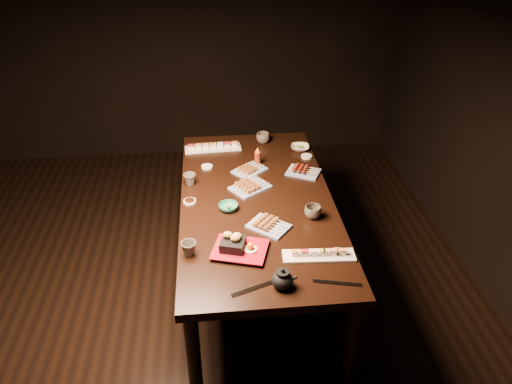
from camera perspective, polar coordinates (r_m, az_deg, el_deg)
ground at (r=3.18m, az=-8.13°, el=-16.29°), size 5.00×5.00×0.00m
dining_table at (r=3.18m, az=0.09°, el=-6.53°), size 0.91×1.81×0.75m
sushi_platter_near at (r=2.54m, az=7.20°, el=-6.96°), size 0.37×0.12×0.04m
sushi_platter_far at (r=3.54m, az=-4.95°, el=5.25°), size 0.40×0.13×0.05m
yakitori_plate_center at (r=3.06m, az=-0.68°, el=0.85°), size 0.28×0.26×0.06m
yakitori_plate_right at (r=2.72m, az=1.47°, el=-3.60°), size 0.26×0.25×0.05m
yakitori_plate_left at (r=3.24m, az=-0.73°, el=2.77°), size 0.25×0.24×0.05m
tsukune_plate at (r=3.24m, az=5.44°, el=2.58°), size 0.25×0.22×0.05m
edamame_bowl_green at (r=2.87m, az=-3.17°, el=-1.72°), size 0.14×0.14×0.04m
edamame_bowl_cream at (r=3.54m, az=5.05°, el=5.06°), size 0.14×0.14×0.03m
tempura_tray at (r=2.53m, az=-1.85°, el=-5.99°), size 0.32×0.28×0.10m
teacup_near_left at (r=2.54m, az=-7.69°, el=-6.42°), size 0.08×0.08×0.07m
teacup_mid_right at (r=2.81m, az=6.51°, el=-2.28°), size 0.11×0.11×0.07m
teacup_far_left at (r=3.12m, az=-7.57°, el=1.45°), size 0.09×0.09×0.07m
teacup_far_right at (r=3.62m, az=0.80°, el=6.19°), size 0.13×0.13×0.08m
teapot at (r=2.33m, az=3.03°, el=-9.78°), size 0.13×0.13×0.10m
condiment_bottle at (r=3.31m, az=0.18°, el=4.11°), size 0.04×0.04×0.13m
sauce_dish_west at (r=2.96m, az=-7.59°, el=-1.07°), size 0.09×0.09×0.01m
sauce_dish_east at (r=3.45m, az=5.81°, el=4.08°), size 0.10×0.10×0.01m
sauce_dish_se at (r=2.58m, az=9.35°, el=-6.91°), size 0.09×0.09×0.01m
sauce_dish_nw at (r=3.31m, az=-5.62°, el=2.89°), size 0.08×0.08×0.01m
chopsticks_near at (r=2.35m, az=-0.09°, el=-10.87°), size 0.23×0.11×0.01m
chopsticks_se at (r=2.41m, az=9.25°, el=-10.20°), size 0.23×0.07×0.01m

